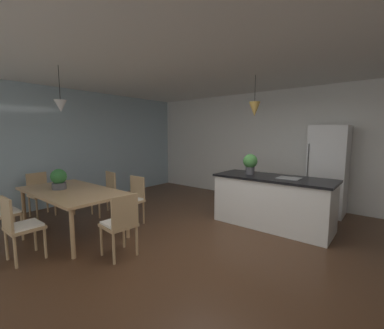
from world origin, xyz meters
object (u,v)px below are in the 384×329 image
Objects in this scene: dining_table at (72,194)px; chair_near_right at (20,226)px; chair_near_left at (0,212)px; chair_far_left at (105,192)px; chair_window_end at (40,193)px; potted_plant_on_table at (59,179)px; potted_plant_on_island at (250,163)px; chair_kitchen_end at (120,223)px; refrigerator at (328,170)px; chair_far_right at (132,198)px; kitchen_island at (272,201)px.

chair_near_right is at bearing -63.26° from dining_table.
chair_far_left is at bearing 89.89° from chair_near_left.
potted_plant_on_table is (1.14, -0.09, 0.43)m from chair_window_end.
dining_table is at bearing -63.52° from chair_far_left.
potted_plant_on_island is at bearing 47.71° from potted_plant_on_table.
chair_kitchen_end is 0.48× the size of refrigerator.
potted_plant_on_table is at bearing -77.76° from chair_far_left.
dining_table is 2.29× the size of chair_far_left.
potted_plant_on_island is at bearing -127.20° from refrigerator.
potted_plant_on_island is at bearing 43.45° from chair_far_right.
chair_far_right is 2.28× the size of potted_plant_on_island.
chair_window_end is at bearing -135.94° from chair_far_left.
chair_near_left is at bearing -90.11° from chair_far_left.
potted_plant_on_island is (1.60, 3.29, 0.65)m from chair_near_right.
chair_near_left is 4.18m from potted_plant_on_island.
chair_near_right is 5.40m from refrigerator.
chair_kitchen_end is 2.28× the size of potted_plant_on_island.
chair_near_right is 3.88m from kitchen_island.
chair_far_left is 2.51× the size of potted_plant_on_table.
chair_kitchen_end is 2.59m from potted_plant_on_island.
chair_near_left is at bearing -116.66° from dining_table.
chair_near_left is at bearing -131.77° from kitchen_island.
potted_plant_on_table reaches higher than chair_window_end.
chair_kitchen_end and chair_far_right have the same top height.
chair_window_end is at bearing -153.78° from chair_far_right.
chair_near_right and chair_near_left have the same top height.
potted_plant_on_table is (-0.68, -0.99, 0.43)m from chair_far_right.
potted_plant_on_island is at bearing 35.22° from chair_window_end.
chair_far_right is at bearing -136.55° from potted_plant_on_island.
chair_kitchen_end is at bearing -115.15° from kitchen_island.
refrigerator is at bearing 65.45° from chair_kitchen_end.
chair_near_right is at bearing -63.39° from chair_far_left.
dining_table is 1.01m from chair_far_left.
kitchen_island is 0.80m from potted_plant_on_island.
potted_plant_on_table is at bearing -132.29° from potted_plant_on_island.
refrigerator reaches higher than dining_table.
refrigerator is at bearing 49.44° from potted_plant_on_table.
chair_far_right is at bearing 55.59° from potted_plant_on_table.
refrigerator is 4.78× the size of potted_plant_on_island.
kitchen_island is 1.58m from refrigerator.
potted_plant_on_island reaches higher than chair_far_right.
chair_kitchen_end is 2.02m from chair_far_left.
refrigerator is (2.65, 4.68, 0.44)m from chair_near_right.
chair_far_left is 0.48× the size of refrigerator.
chair_window_end is 2.02m from chair_far_right.
chair_window_end is 0.48× the size of refrigerator.
chair_far_left is (-0.44, 0.89, -0.19)m from dining_table.
chair_near_right is 2.28× the size of potted_plant_on_island.
chair_far_right is 2.51× the size of potted_plant_on_table.
chair_kitchen_end is at bearing -0.20° from dining_table.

